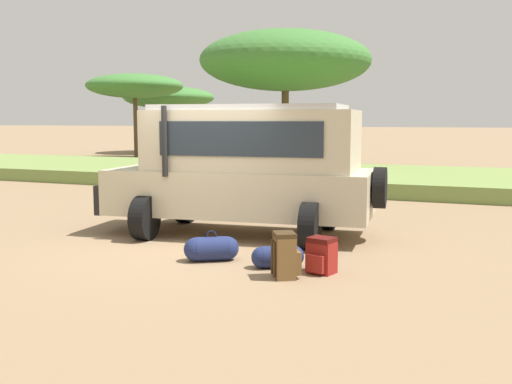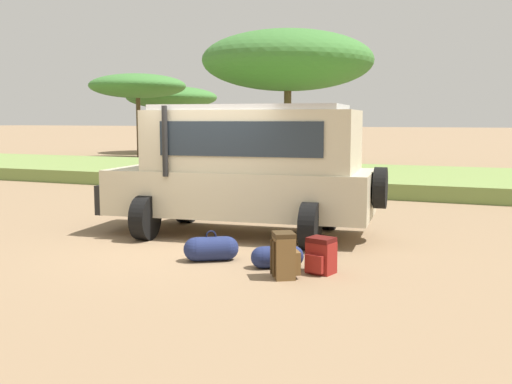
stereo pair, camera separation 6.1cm
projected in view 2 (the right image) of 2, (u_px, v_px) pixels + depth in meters
The scene contains 10 objects.
ground_plane at pixel (198, 246), 10.33m from camera, with size 320.00×320.00×0.00m, color #8C7051.
grass_bank at pixel (349, 178), 20.13m from camera, with size 120.00×7.00×0.44m.
safari_vehicle at pixel (246, 167), 11.23m from camera, with size 5.45×3.11×2.44m.
backpack_beside_front_wheel at pixel (321, 256), 8.48m from camera, with size 0.43×0.45×0.52m.
backpack_cluster_center at pixel (285, 256), 8.22m from camera, with size 0.46×0.45×0.64m.
duffel_bag_low_black_case at pixel (211, 249), 9.25m from camera, with size 0.78×0.63×0.48m.
duffel_bag_soft_canvas at pixel (277, 257), 8.82m from camera, with size 0.72×0.57×0.43m.
acacia_tree_far_left at pixel (172, 98), 38.72m from camera, with size 5.87×5.86×4.28m.
acacia_tree_left_mid at pixel (138, 86), 32.76m from camera, with size 5.28×5.25×4.65m.
acacia_tree_centre_back at pixel (288, 61), 25.94m from camera, with size 7.39×7.70×5.98m.
Camera 2 is at (4.84, -8.97, 2.18)m, focal length 42.00 mm.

